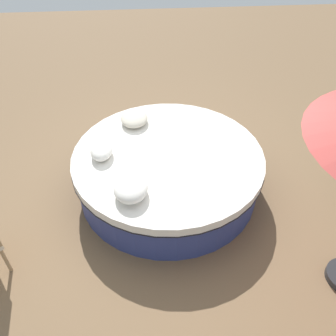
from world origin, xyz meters
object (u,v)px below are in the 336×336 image
(throw_pillow_0, at_px, (134,118))
(round_bed, at_px, (168,171))
(throw_pillow_1, at_px, (101,150))
(throw_pillow_2, at_px, (131,188))

(throw_pillow_0, bearing_deg, round_bed, -150.63)
(throw_pillow_0, relative_size, throw_pillow_1, 1.13)
(round_bed, bearing_deg, throw_pillow_1, 87.33)
(throw_pillow_0, bearing_deg, throw_pillow_1, 149.34)
(throw_pillow_2, bearing_deg, throw_pillow_1, 26.88)
(round_bed, height_order, throw_pillow_2, throw_pillow_2)
(round_bed, distance_m, throw_pillow_2, 0.95)
(round_bed, distance_m, throw_pillow_1, 0.95)
(throw_pillow_0, distance_m, throw_pillow_2, 1.47)
(throw_pillow_1, relative_size, throw_pillow_2, 0.85)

